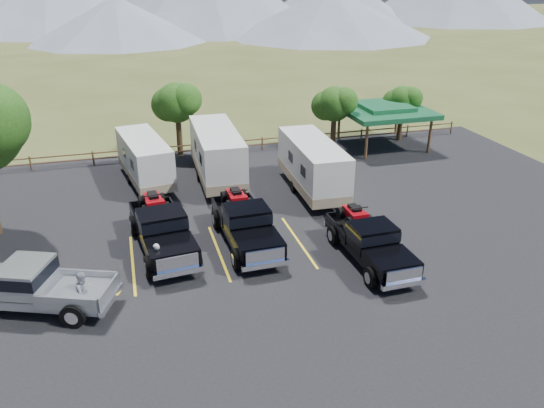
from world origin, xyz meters
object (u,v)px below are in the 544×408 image
object	(u,v)px
person_b	(84,291)
trailer_right	(313,166)
rig_right	(369,240)
pavilion	(384,110)
rig_center	(245,223)
trailer_center	(217,155)
pickup_silver	(32,285)
rig_left	(162,228)
person_a	(157,260)
trailer_left	(145,160)

from	to	relation	value
person_b	trailer_right	bearing A→B (deg)	-12.86
rig_right	pavilion	bearing A→B (deg)	60.34
rig_center	trailer_center	size ratio (longest dim) A/B	0.71
trailer_center	pickup_silver	xyz separation A→B (m)	(-9.50, -11.63, -0.72)
pickup_silver	person_b	bearing A→B (deg)	92.09
rig_left	person_a	bearing A→B (deg)	-105.65
person_a	rig_center	bearing A→B (deg)	-156.36
pickup_silver	person_a	xyz separation A→B (m)	(4.90, 1.01, -0.21)
rig_left	person_a	world-z (taller)	rig_left
trailer_center	person_b	size ratio (longest dim) A/B	5.60
rig_left	trailer_right	bearing A→B (deg)	21.04
trailer_center	pickup_silver	distance (m)	15.04
rig_right	person_a	bearing A→B (deg)	172.19
rig_left	trailer_center	size ratio (longest dim) A/B	0.74
trailer_left	trailer_center	bearing A→B (deg)	-20.47
rig_right	rig_center	bearing A→B (deg)	146.87
rig_left	trailer_center	bearing A→B (deg)	56.77
trailer_center	person_a	distance (m)	11.61
rig_right	pickup_silver	xyz separation A→B (m)	(-14.38, 0.09, 0.02)
trailer_right	person_a	bearing A→B (deg)	-141.49
trailer_left	person_a	size ratio (longest dim) A/B	5.11
rig_right	pickup_silver	size ratio (longest dim) A/B	0.92
pickup_silver	trailer_left	bearing A→B (deg)	179.90
pavilion	person_a	distance (m)	23.11
pavilion	rig_right	xyz separation A→B (m)	(-8.45, -15.56, -1.74)
pavilion	trailer_left	xyz separation A→B (m)	(-17.72, -2.97, -1.23)
pickup_silver	person_b	xyz separation A→B (m)	(1.95, -0.71, -0.17)
rig_left	rig_center	world-z (taller)	rig_left
trailer_left	rig_left	bearing A→B (deg)	-97.94
rig_right	person_a	size ratio (longest dim) A/B	3.86
rig_right	person_b	bearing A→B (deg)	-178.30
rig_center	person_b	world-z (taller)	rig_center
rig_right	trailer_left	bearing A→B (deg)	125.20
pavilion	trailer_right	size ratio (longest dim) A/B	0.69
pavilion	pickup_silver	size ratio (longest dim) A/B	0.90
pickup_silver	person_b	world-z (taller)	pickup_silver
rig_left	rig_center	distance (m)	3.99
pavilion	pickup_silver	world-z (taller)	pavilion
pavilion	rig_left	xyz separation A→B (m)	(-17.50, -11.92, -1.64)
pavilion	trailer_center	xyz separation A→B (m)	(-13.33, -3.83, -1.00)
pickup_silver	person_b	distance (m)	2.08
person_a	trailer_center	bearing A→B (deg)	-114.94
rig_center	trailer_left	size ratio (longest dim) A/B	0.81
pavilion	rig_left	world-z (taller)	pavilion
rig_left	trailer_right	xyz separation A→B (m)	(9.29, 4.73, 0.53)
rig_left	pickup_silver	size ratio (longest dim) A/B	1.03
trailer_right	person_b	bearing A→B (deg)	-142.90
person_b	person_a	bearing A→B (deg)	-17.87
person_a	rig_right	bearing A→B (deg)	171.84
person_a	pavilion	bearing A→B (deg)	-142.63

